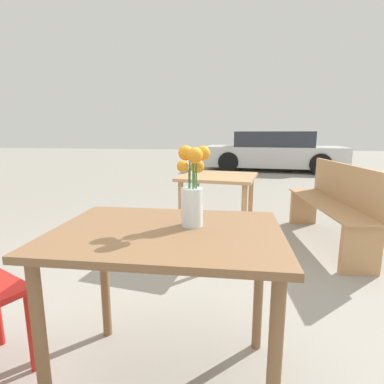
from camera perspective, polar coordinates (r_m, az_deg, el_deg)
The scene contains 6 objects.
ground_plane at distance 1.69m, azimuth -4.32°, elevation -32.22°, with size 40.00×40.00×0.00m, color gray.
table_front at distance 1.34m, azimuth -4.74°, elevation -11.77°, with size 1.00×0.73×0.76m.
flower_vase at distance 1.31m, azimuth 0.10°, elevation 0.05°, with size 0.14×0.15×0.35m.
bench_near at distance 3.46m, azimuth 25.53°, elevation -1.64°, with size 0.54×1.60×0.85m.
table_back at distance 3.04m, azimuth 5.01°, elevation 0.71°, with size 0.81×0.80×0.75m.
parked_car at distance 9.82m, azimuth 15.11°, elevation 7.41°, with size 4.29×2.04×1.20m.
Camera 1 is at (0.30, -1.19, 1.16)m, focal length 28.00 mm.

